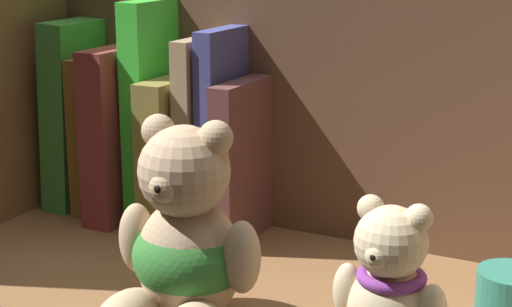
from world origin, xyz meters
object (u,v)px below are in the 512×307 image
Objects in this scene: book_1 at (108,132)px; book_0 at (82,113)px; book_7 at (253,156)px; teddy_bear_smaller at (387,295)px; pillar_candle at (511,307)px; book_5 at (211,132)px; book_2 at (134,129)px; book_4 at (187,148)px; teddy_bear_larger at (185,245)px; book_3 at (159,110)px; book_6 at (230,130)px.

book_0 is at bearing 180.00° from book_1.
book_7 is 1.32× the size of teddy_bear_smaller.
book_1 is 1.06× the size of book_7.
book_0 is 51.25cm from pillar_candle.
book_5 reaches higher than pillar_candle.
book_0 is 1.21× the size of book_1.
book_0 is 1.29× the size of book_7.
book_5 is 5.17cm from book_7.
book_2 is 3.19× the size of pillar_candle.
book_4 is 24.05cm from teddy_bear_larger.
teddy_bear_larger is at bearing -175.82° from teddy_bear_smaller.
pillar_candle is (35.74, -12.34, -4.91)cm from book_4.
teddy_bear_larger is 2.87× the size of pillar_candle.
book_3 reaches higher than book_2.
book_6 is 3.46cm from book_7.
teddy_bear_smaller is at bearing -136.31° from pillar_candle.
book_6 is at bearing 157.98° from pillar_candle.
teddy_bear_larger is at bearing -42.09° from book_1.
book_7 is at bearing 0.00° from book_2.
book_0 is 3.59× the size of pillar_candle.
book_0 reaches higher than book_5.
pillar_candle is (30.52, -12.34, -7.46)cm from book_6.
book_6 is 30.65cm from teddy_bear_smaller.
book_1 is at bearing 180.00° from book_7.
book_0 reaches higher than book_2.
book_4 is 1.29× the size of teddy_bear_smaller.
teddy_bear_larger is at bearing -46.80° from book_2.
book_0 is at bearing 180.00° from book_6.
book_2 is (6.87, 0.00, -1.11)cm from book_0.
book_0 is 21.32cm from book_7.
book_3 is at bearing 180.00° from book_4.
book_6 reaches higher than teddy_bear_larger.
book_2 is at bearing 180.00° from book_7.
book_7 reaches higher than pillar_candle.
book_7 is (14.32, 0.00, -1.17)cm from book_2.
book_2 reaches higher than book_1.
book_2 reaches higher than book_7.
book_1 is 1.09× the size of book_4.
book_7 is (2.51, 0.00, -2.38)cm from book_6.
book_1 is 30.56cm from teddy_bear_larger.
book_5 reaches higher than book_2.
book_0 is at bearing 180.00° from book_5.
teddy_bear_smaller is (38.50, -19.28, -3.30)cm from book_1.
book_0 is 18.69cm from book_6.
teddy_bear_larger is 15.97cm from teddy_bear_smaller.
pillar_candle is at bearing -20.61° from book_5.
book_0 is 13.68cm from book_4.
book_4 is at bearing 121.67° from teddy_bear_larger.
book_0 is 6.96cm from book_2.
book_4 is 0.79× the size of book_5.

